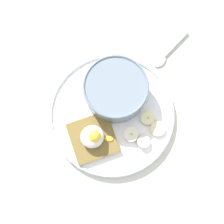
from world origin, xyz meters
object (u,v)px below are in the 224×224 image
toast_slice (93,138)px  banana_slice_left (148,118)px  banana_slice_right (158,129)px  poached_egg (93,137)px  spoon (167,53)px  banana_slice_front (131,135)px  oatmeal_bowl (116,90)px  banana_slice_back (143,142)px

toast_slice → banana_slice_left: banana_slice_left is taller
banana_slice_right → poached_egg: bearing=161.5°
poached_egg → spoon: bearing=23.0°
spoon → banana_slice_right: bearing=-126.2°
poached_egg → banana_slice_right: 14.68cm
banana_slice_front → banana_slice_left: 5.26cm
oatmeal_bowl → toast_slice: bearing=-142.7°
poached_egg → banana_slice_left: bearing=-7.0°
poached_egg → banana_slice_left: size_ratio=1.51×
oatmeal_bowl → banana_slice_left: bearing=-67.0°
spoon → poached_egg: bearing=-157.0°
toast_slice → banana_slice_front: (7.96, -3.21, 0.07)cm
oatmeal_bowl → banana_slice_left: oatmeal_bowl is taller
toast_slice → oatmeal_bowl: bearing=37.3°
oatmeal_bowl → banana_slice_left: 9.72cm
banana_slice_back → banana_slice_right: 4.45cm
banana_slice_right → toast_slice: bearing=161.4°
poached_egg → banana_slice_back: poached_egg is taller
banana_slice_left → spoon: 17.13cm
banana_slice_front → spoon: size_ratio=0.40×
banana_slice_front → oatmeal_bowl: bearing=82.7°
banana_slice_left → banana_slice_back: banana_slice_left is taller
banana_slice_back → spoon: (15.39, 16.33, -1.29)cm
banana_slice_left → banana_slice_back: size_ratio=1.37×
banana_slice_left → poached_egg: bearing=173.0°
oatmeal_bowl → poached_egg: 11.62cm
banana_slice_front → banana_slice_back: same height
banana_slice_back → spoon: banana_slice_back is taller
poached_egg → oatmeal_bowl: bearing=38.0°
poached_egg → spoon: poached_egg is taller
poached_egg → banana_slice_front: size_ratio=1.42×
toast_slice → banana_slice_left: bearing=-7.3°
oatmeal_bowl → banana_slice_front: (-1.32, -10.29, -2.15)cm
oatmeal_bowl → banana_slice_left: (3.70, -8.74, -2.10)cm
oatmeal_bowl → spoon: 16.45cm
poached_egg → banana_slice_back: 11.29cm
oatmeal_bowl → banana_slice_back: bearing=-88.6°
banana_slice_front → banana_slice_right: banana_slice_front is taller
spoon → banana_slice_left: bearing=-134.7°
toast_slice → poached_egg: poached_egg is taller
spoon → banana_slice_back: bearing=-133.3°
toast_slice → banana_slice_front: banana_slice_front is taller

